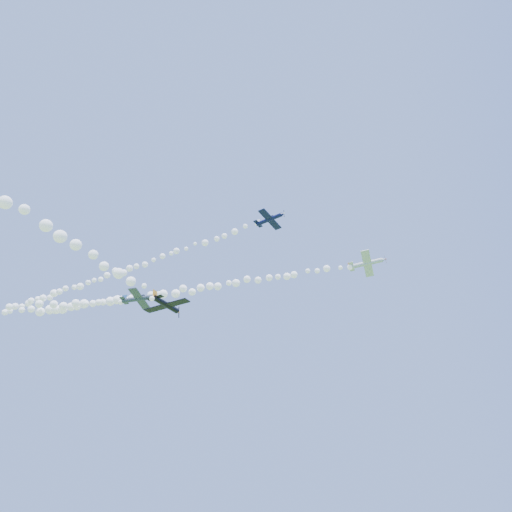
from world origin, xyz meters
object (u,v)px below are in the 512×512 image
(plane_navy, at_px, (270,219))
(plane_black, at_px, (167,305))
(plane_grey, at_px, (140,299))
(plane_white, at_px, (367,263))

(plane_navy, xyz_separation_m, plane_black, (-15.58, -6.39, -17.25))
(plane_navy, distance_m, plane_grey, 32.08)
(plane_grey, height_order, plane_black, plane_grey)
(plane_navy, xyz_separation_m, plane_grey, (-30.23, 6.62, -8.45))
(plane_white, xyz_separation_m, plane_navy, (-14.93, -18.63, 2.16))
(plane_white, height_order, plane_black, plane_white)
(plane_navy, relative_size, plane_grey, 0.76)
(plane_black, bearing_deg, plane_grey, 52.98)
(plane_white, distance_m, plane_grey, 47.15)
(plane_white, bearing_deg, plane_black, -142.41)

